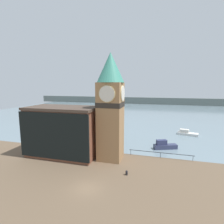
% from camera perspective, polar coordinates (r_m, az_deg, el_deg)
% --- Properties ---
extents(ground_plane, '(160.00, 160.00, 0.00)m').
position_cam_1_polar(ground_plane, '(26.43, -8.05, -23.41)').
color(ground_plane, brown).
extents(water, '(160.00, 120.00, 0.00)m').
position_cam_1_polar(water, '(95.42, 9.71, 0.13)').
color(water, gray).
rests_on(water, ground_plane).
extents(far_shoreline, '(180.00, 3.00, 5.00)m').
position_cam_1_polar(far_shoreline, '(134.75, 11.45, 3.62)').
color(far_shoreline, slate).
rests_on(far_shoreline, water).
extents(pier_railing, '(12.28, 0.08, 1.09)m').
position_cam_1_polar(pier_railing, '(36.14, 15.57, -12.80)').
color(pier_railing, '#232328').
rests_on(pier_railing, ground_plane).
extents(clock_tower, '(5.00, 5.00, 19.85)m').
position_cam_1_polar(clock_tower, '(32.26, -0.48, 2.49)').
color(clock_tower, '#9E754C').
rests_on(clock_tower, ground_plane).
extents(pier_building, '(14.12, 7.31, 9.86)m').
position_cam_1_polar(pier_building, '(36.46, -15.73, -6.03)').
color(pier_building, brown).
rests_on(pier_building, ground_plane).
extents(boat_near, '(5.30, 3.22, 2.06)m').
position_cam_1_polar(boat_near, '(41.25, 16.73, -10.44)').
color(boat_near, '#333856').
rests_on(boat_near, water).
extents(boat_far, '(5.79, 3.27, 1.52)m').
position_cam_1_polar(boat_far, '(54.68, 23.22, -6.28)').
color(boat_far, silver).
rests_on(boat_far, water).
extents(mooring_bollard_near, '(0.37, 0.37, 0.76)m').
position_cam_1_polar(mooring_bollard_near, '(29.20, 4.80, -19.10)').
color(mooring_bollard_near, black).
rests_on(mooring_bollard_near, ground_plane).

